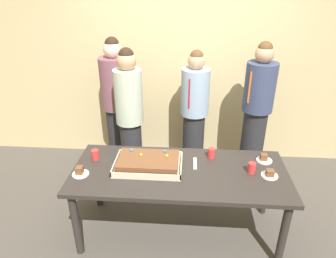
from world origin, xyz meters
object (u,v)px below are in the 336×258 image
Objects in this scene: plated_slice_near_left at (80,172)px; plated_slice_near_right at (270,174)px; party_table at (179,178)px; person_green_shirt_behind at (130,119)px; drink_cup_nearest at (95,155)px; person_far_right_suit at (256,112)px; person_striped_tie_right at (117,105)px; person_serving_front at (194,113)px; cake_server_utensil at (195,163)px; drink_cup_middle at (211,153)px; drink_cup_far_end at (252,168)px; plated_slice_far_left at (264,159)px; sheet_cake at (148,163)px.

plated_slice_near_left is 1.00× the size of plated_slice_near_right.
party_table is 1.17× the size of person_green_shirt_behind.
person_far_right_suit is at bearing 28.20° from drink_cup_nearest.
person_striped_tie_right is (-0.83, 1.14, 0.25)m from party_table.
person_serving_front is at bearing 62.37° from person_striped_tie_right.
drink_cup_nearest reaches higher than cake_server_utensil.
person_far_right_suit is at bearing 54.53° from drink_cup_middle.
person_green_shirt_behind reaches higher than cake_server_utensil.
cake_server_utensil is 1.18m from person_far_right_suit.
person_green_shirt_behind is at bearing -41.81° from person_serving_front.
drink_cup_far_end is 1.21m from person_serving_front.
plated_slice_near_right is 1.09m from person_far_right_suit.
plated_slice_far_left is at bearing 8.73° from cake_server_utensil.
person_serving_front reaches higher than sheet_cake.
cake_server_utensil is at bearing 41.88° from party_table.
person_serving_front is at bearing 45.40° from drink_cup_nearest.
person_serving_front is at bearing 100.91° from drink_cup_middle.
person_striped_tie_right reaches higher than sheet_cake.
person_far_right_suit reaches higher than cake_server_utensil.
plated_slice_near_right is 0.16m from drink_cup_far_end.
drink_cup_nearest is 0.06× the size of person_far_right_suit.
drink_cup_far_end is at bearing -33.93° from drink_cup_middle.
drink_cup_middle is 0.06× the size of person_serving_front.
person_green_shirt_behind reaches higher than drink_cup_far_end.
plated_slice_far_left is 0.51m from drink_cup_middle.
plated_slice_far_left is at bearing 46.71° from person_green_shirt_behind.
drink_cup_far_end reaches higher than party_table.
drink_cup_far_end is (0.95, -0.02, 0.00)m from sheet_cake.
sheet_cake reaches higher than drink_cup_middle.
person_far_right_suit reaches higher than drink_cup_nearest.
person_serving_front reaches higher than plated_slice_far_left.
plated_slice_near_right is at bearing 37.98° from person_green_shirt_behind.
plated_slice_far_left is 1.50m from person_green_shirt_behind.
drink_cup_nearest is at bearing -25.70° from person_striped_tie_right.
plated_slice_near_right is 2.02m from person_striped_tie_right.
party_table is 1.14m from person_serving_front.
drink_cup_far_end reaches higher than cake_server_utensil.
plated_slice_near_left is 1.61m from person_serving_front.
drink_cup_middle is at bearing 19.69° from sheet_cake.
person_striped_tie_right is (-0.01, 1.00, 0.11)m from drink_cup_nearest.
person_far_right_suit reaches higher than sheet_cake.
plated_slice_near_left is 1.50× the size of drink_cup_middle.
plated_slice_near_left is 0.09× the size of person_striped_tie_right.
drink_cup_middle reaches higher than plated_slice_far_left.
drink_cup_middle reaches higher than cake_server_utensil.
person_serving_front is (-0.67, 1.14, 0.07)m from plated_slice_near_right.
drink_cup_far_end is 0.06× the size of person_green_shirt_behind.
party_table is 13.18× the size of plated_slice_near_right.
person_striped_tie_right is at bearing -44.13° from person_far_right_suit.
party_table is 1.38m from person_far_right_suit.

